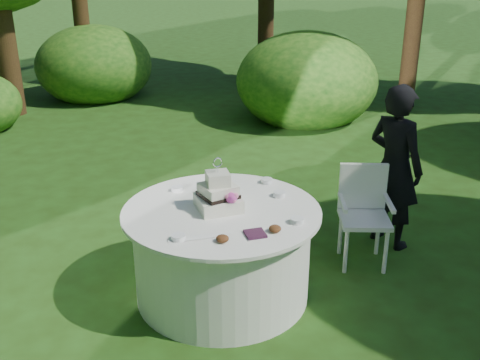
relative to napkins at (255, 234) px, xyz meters
name	(u,v)px	position (x,y,z in m)	size (l,w,h in m)	color
ground	(223,293)	(-0.12, 0.48, -0.78)	(80.00, 80.00, 0.00)	#203A10
napkins	(255,234)	(0.00, 0.00, 0.00)	(0.14, 0.14, 0.02)	#401B34
feather_plume	(201,237)	(-0.38, 0.07, 0.00)	(0.48, 0.07, 0.01)	white
guest	(395,167)	(1.65, 0.90, 0.00)	(0.57, 0.37, 1.57)	black
table	(222,252)	(-0.12, 0.48, -0.39)	(1.56, 1.56, 0.77)	white
cake	(219,195)	(-0.14, 0.50, 0.10)	(0.34, 0.34, 0.43)	white
chair	(364,207)	(1.24, 0.69, -0.26)	(0.54, 0.54, 0.89)	silver
votives	(241,203)	(0.05, 0.52, 0.01)	(1.04, 0.96, 0.04)	white
petal_cups	(249,233)	(-0.05, -0.01, 0.02)	(0.49, 0.13, 0.05)	#562D16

